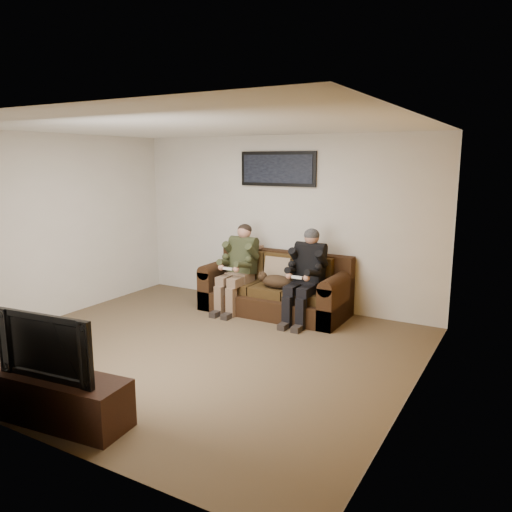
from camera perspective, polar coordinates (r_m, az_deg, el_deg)
The scene contains 16 objects.
floor at distance 6.13m, azimuth -6.76°, elevation -10.50°, with size 5.00×5.00×0.00m, color brown.
ceiling at distance 5.72m, azimuth -7.36°, elevation 14.52°, with size 5.00×5.00×0.00m, color silver.
wall_back at distance 7.69m, azimuth 2.99°, elevation 3.95°, with size 5.00×5.00×0.00m, color beige.
wall_front at distance 4.24m, azimuth -25.47°, elevation -2.89°, with size 5.00×5.00×0.00m, color beige.
wall_left at distance 7.54m, azimuth -22.53°, elevation 2.98°, with size 4.50×4.50×0.00m, color beige.
wall_right at distance 4.76m, azimuth 17.92°, elevation -0.91°, with size 4.50×4.50×0.00m, color beige.
accent_wall_right at distance 4.76m, azimuth 17.80°, elevation -0.90°, with size 4.50×4.50×0.00m, color #C37A13.
sofa at distance 7.44m, azimuth 2.39°, elevation -3.89°, with size 2.14×0.92×0.88m.
throw_pillow at distance 7.41m, azimuth 2.55°, elevation -1.63°, with size 0.41×0.12×0.39m, color #90795E.
throw_blanket at distance 7.86m, azimuth -0.89°, elevation 0.99°, with size 0.44×0.21×0.08m, color #C2A58F.
person_left at distance 7.47m, azimuth -1.98°, elevation -0.78°, with size 0.51×0.87×1.28m.
person_right at distance 6.96m, azimuth 5.77°, elevation -1.65°, with size 0.51×0.86×1.29m.
cat at distance 7.15m, azimuth 2.27°, elevation -2.88°, with size 0.66×0.26×0.24m.
framed_poster at distance 7.64m, azimuth 2.49°, elevation 9.92°, with size 1.25×0.05×0.52m.
tv_stand at distance 4.80m, azimuth -21.74°, elevation -14.84°, with size 1.33×0.43×0.42m, color black.
television at distance 4.61m, azimuth -22.18°, elevation -9.25°, with size 1.00×0.13×0.58m, color black.
Camera 1 is at (3.41, -4.58, 2.23)m, focal length 35.00 mm.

